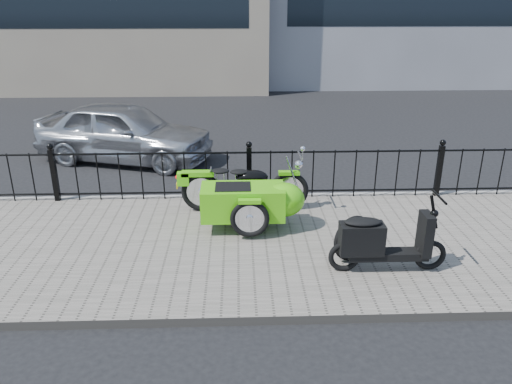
{
  "coord_description": "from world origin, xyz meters",
  "views": [
    {
      "loc": [
        -0.18,
        -7.26,
        3.6
      ],
      "look_at": [
        0.07,
        -0.1,
        0.78
      ],
      "focal_mm": 35.0,
      "sensor_mm": 36.0,
      "label": 1
    }
  ],
  "objects_px": {
    "scooter": "(381,242)",
    "spare_tire": "(353,238)",
    "motorcycle_sidecar": "(254,198)",
    "sedan_car": "(124,132)"
  },
  "relations": [
    {
      "from": "motorcycle_sidecar",
      "to": "scooter",
      "type": "xyz_separation_m",
      "value": [
        1.65,
        -1.5,
        -0.05
      ]
    },
    {
      "from": "spare_tire",
      "to": "sedan_car",
      "type": "bearing_deg",
      "value": 129.58
    },
    {
      "from": "scooter",
      "to": "sedan_car",
      "type": "relative_size",
      "value": 0.4
    },
    {
      "from": "motorcycle_sidecar",
      "to": "sedan_car",
      "type": "xyz_separation_m",
      "value": [
        -2.86,
        3.9,
        0.1
      ]
    },
    {
      "from": "scooter",
      "to": "sedan_car",
      "type": "distance_m",
      "value": 7.04
    },
    {
      "from": "spare_tire",
      "to": "scooter",
      "type": "bearing_deg",
      "value": -45.68
    },
    {
      "from": "motorcycle_sidecar",
      "to": "spare_tire",
      "type": "bearing_deg",
      "value": -41.58
    },
    {
      "from": "motorcycle_sidecar",
      "to": "spare_tire",
      "type": "xyz_separation_m",
      "value": [
        1.34,
        -1.19,
        -0.14
      ]
    },
    {
      "from": "motorcycle_sidecar",
      "to": "spare_tire",
      "type": "distance_m",
      "value": 1.8
    },
    {
      "from": "scooter",
      "to": "spare_tire",
      "type": "height_order",
      "value": "scooter"
    }
  ]
}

